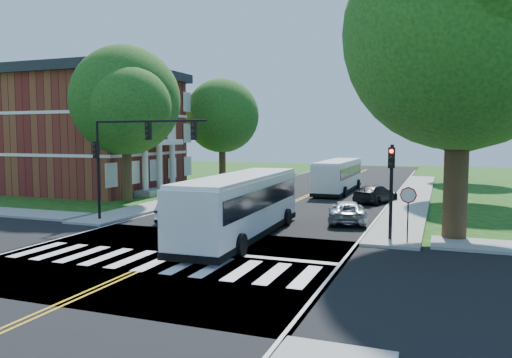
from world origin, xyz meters
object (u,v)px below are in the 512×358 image
at_px(bus_lead, 241,205).
at_px(dark_sedan, 375,194).
at_px(bus_follow, 338,175).
at_px(suv, 347,212).
at_px(hatchback, 175,209).
at_px(signal_nw, 132,146).
at_px(signal_ne, 391,179).

distance_m(bus_lead, dark_sedan, 15.85).
bearing_deg(bus_follow, suv, 102.99).
distance_m(suv, dark_sedan, 9.16).
distance_m(bus_lead, bus_follow, 21.10).
bearing_deg(hatchback, bus_follow, -126.57).
xyz_separation_m(bus_lead, suv, (4.05, 6.01, -0.99)).
relative_size(signal_nw, bus_lead, 0.60).
distance_m(signal_nw, bus_lead, 7.80).
distance_m(bus_lead, hatchback, 6.19).
distance_m(signal_ne, bus_lead, 7.17).
xyz_separation_m(signal_ne, bus_lead, (-6.90, -1.43, -1.35)).
bearing_deg(signal_ne, signal_nw, -179.95).
bearing_deg(signal_ne, bus_follow, 107.82).
relative_size(hatchback, dark_sedan, 0.94).
height_order(bus_follow, hatchback, bus_follow).
bearing_deg(suv, signal_nw, 10.21).
distance_m(bus_follow, dark_sedan, 7.18).
distance_m(bus_lead, suv, 7.31).
bearing_deg(bus_follow, bus_lead, 88.44).
bearing_deg(bus_follow, dark_sedan, 123.67).
bearing_deg(signal_nw, suv, 22.26).
bearing_deg(signal_ne, dark_sedan, 99.78).
xyz_separation_m(signal_nw, bus_lead, (7.16, -1.41, -2.76)).
xyz_separation_m(bus_lead, bus_follow, (0.58, 21.09, -0.13)).
distance_m(signal_ne, suv, 5.87).
xyz_separation_m(bus_follow, dark_sedan, (3.95, -5.94, -0.82)).
height_order(bus_lead, hatchback, bus_lead).
height_order(suv, dark_sedan, dark_sedan).
xyz_separation_m(hatchback, dark_sedan, (9.87, 12.17, -0.05)).
xyz_separation_m(signal_nw, bus_follow, (7.73, 19.68, -2.89)).
xyz_separation_m(bus_follow, hatchback, (-5.92, -18.11, -0.77)).
bearing_deg(hatchback, suv, 179.34).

